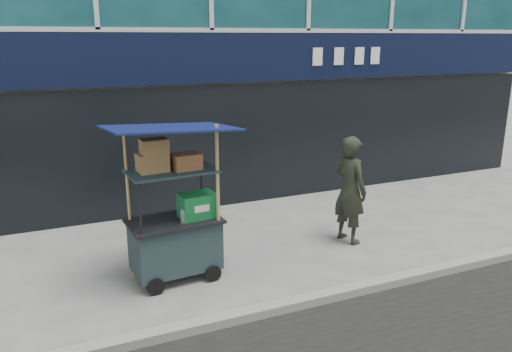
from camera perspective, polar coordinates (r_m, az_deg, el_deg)
name	(u,v)px	position (r m, az deg, el deg)	size (l,w,h in m)	color
ground	(312,295)	(6.80, 6.37, -13.37)	(80.00, 80.00, 0.00)	#60605C
curb	(319,298)	(6.62, 7.26, -13.67)	(80.00, 0.18, 0.12)	gray
vendor_cart	(176,225)	(6.98, -9.17, -5.57)	(1.74, 1.29, 2.24)	#192B2B
vendor_man	(350,190)	(8.24, 10.69, -1.55)	(0.65, 0.43, 1.78)	black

